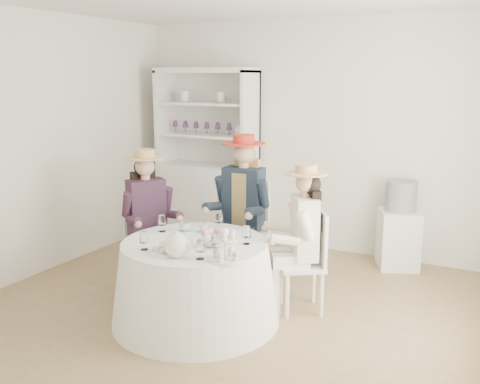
% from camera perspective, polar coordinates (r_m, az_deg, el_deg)
% --- Properties ---
extents(ground, '(4.50, 4.50, 0.00)m').
position_cam_1_polar(ground, '(4.95, -0.55, -12.18)').
color(ground, olive).
rests_on(ground, ground).
extents(wall_back, '(4.50, 0.00, 4.50)m').
position_cam_1_polar(wall_back, '(6.38, 8.03, 5.86)').
color(wall_back, silver).
rests_on(wall_back, ground).
extents(wall_front, '(4.50, 0.00, 4.50)m').
position_cam_1_polar(wall_front, '(2.99, -19.13, -1.97)').
color(wall_front, silver).
rests_on(wall_front, ground).
extents(wall_left, '(0.00, 4.50, 4.50)m').
position_cam_1_polar(wall_left, '(5.96, -20.07, 4.79)').
color(wall_left, silver).
rests_on(wall_left, ground).
extents(tea_table, '(1.42, 1.42, 0.70)m').
position_cam_1_polar(tea_table, '(4.59, -4.77, -9.52)').
color(tea_table, white).
rests_on(tea_table, ground).
extents(hutch, '(1.31, 0.57, 2.15)m').
position_cam_1_polar(hutch, '(6.83, -3.40, 1.41)').
color(hutch, silver).
rests_on(hutch, ground).
extents(side_table, '(0.54, 0.54, 0.63)m').
position_cam_1_polar(side_table, '(6.07, 16.53, -4.84)').
color(side_table, silver).
rests_on(side_table, ground).
extents(hatbox, '(0.37, 0.37, 0.33)m').
position_cam_1_polar(hatbox, '(5.95, 16.81, -0.41)').
color(hatbox, black).
rests_on(hatbox, side_table).
extents(guest_left, '(0.58, 0.54, 1.37)m').
position_cam_1_polar(guest_left, '(5.26, -9.84, -1.98)').
color(guest_left, silver).
rests_on(guest_left, ground).
extents(guest_mid, '(0.54, 0.57, 1.50)m').
position_cam_1_polar(guest_mid, '(5.24, 0.29, -0.98)').
color(guest_mid, silver).
rests_on(guest_mid, ground).
extents(guest_right, '(0.57, 0.53, 1.32)m').
position_cam_1_polar(guest_right, '(4.67, 6.63, -4.05)').
color(guest_right, silver).
rests_on(guest_right, ground).
extents(spare_chair, '(0.53, 0.53, 0.92)m').
position_cam_1_polar(spare_chair, '(5.91, -0.78, -3.01)').
color(spare_chair, silver).
rests_on(spare_chair, ground).
extents(teacup_a, '(0.12, 0.12, 0.08)m').
position_cam_1_polar(teacup_a, '(4.75, -5.92, -3.81)').
color(teacup_a, white).
rests_on(teacup_a, tea_table).
extents(teacup_b, '(0.10, 0.10, 0.07)m').
position_cam_1_polar(teacup_b, '(4.71, -3.96, -3.94)').
color(teacup_b, white).
rests_on(teacup_b, tea_table).
extents(teacup_c, '(0.11, 0.11, 0.07)m').
position_cam_1_polar(teacup_c, '(4.42, -1.09, -5.03)').
color(teacup_c, white).
rests_on(teacup_c, tea_table).
extents(flower_bowl, '(0.27, 0.27, 0.06)m').
position_cam_1_polar(flower_bowl, '(4.35, -2.68, -5.43)').
color(flower_bowl, white).
rests_on(flower_bowl, tea_table).
extents(flower_arrangement, '(0.18, 0.18, 0.07)m').
position_cam_1_polar(flower_arrangement, '(4.31, -2.54, -4.77)').
color(flower_arrangement, pink).
rests_on(flower_arrangement, tea_table).
extents(table_teapot, '(0.28, 0.20, 0.21)m').
position_cam_1_polar(table_teapot, '(4.11, -6.72, -5.69)').
color(table_teapot, white).
rests_on(table_teapot, tea_table).
extents(sandwich_plate, '(0.26, 0.26, 0.06)m').
position_cam_1_polar(sandwich_plate, '(4.24, -8.13, -6.19)').
color(sandwich_plate, white).
rests_on(sandwich_plate, tea_table).
extents(cupcake_stand, '(0.24, 0.24, 0.23)m').
position_cam_1_polar(cupcake_stand, '(4.00, -1.55, -6.14)').
color(cupcake_stand, white).
rests_on(cupcake_stand, tea_table).
extents(stemware_set, '(0.90, 0.87, 0.15)m').
position_cam_1_polar(stemware_set, '(4.45, -4.87, -4.40)').
color(stemware_set, white).
rests_on(stemware_set, tea_table).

